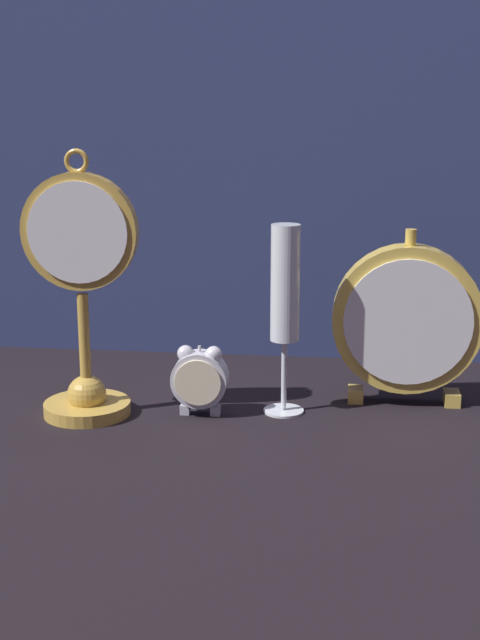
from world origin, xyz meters
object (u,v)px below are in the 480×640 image
pocket_watch_on_stand (83,306)px  alarm_clock_twin_bell (200,377)px  champagne_flute (285,297)px  mantel_clock_silver (407,320)px

pocket_watch_on_stand → alarm_clock_twin_bell: 0.17m
pocket_watch_on_stand → champagne_flute: size_ratio=1.38×
pocket_watch_on_stand → alarm_clock_twin_bell: bearing=5.8°
mantel_clock_silver → champagne_flute: size_ratio=0.95×
pocket_watch_on_stand → mantel_clock_silver: pocket_watch_on_stand is taller
alarm_clock_twin_bell → champagne_flute: (0.10, 0.02, 0.10)m
champagne_flute → alarm_clock_twin_bell: bearing=-167.4°
mantel_clock_silver → alarm_clock_twin_bell: bearing=-163.7°
pocket_watch_on_stand → champagne_flute: pocket_watch_on_stand is taller
alarm_clock_twin_bell → mantel_clock_silver: size_ratio=0.39×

